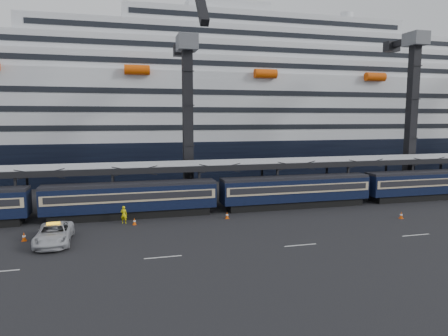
{
  "coord_description": "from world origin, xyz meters",
  "views": [
    {
      "loc": [
        -29.07,
        -35.08,
        11.1
      ],
      "look_at": [
        -17.26,
        10.0,
        5.24
      ],
      "focal_mm": 32.0,
      "sensor_mm": 36.0,
      "label": 1
    }
  ],
  "objects": [
    {
      "name": "train",
      "position": [
        -4.65,
        10.0,
        2.2
      ],
      "size": [
        133.05,
        3.0,
        4.05
      ],
      "color": "black",
      "rests_on": "ground"
    },
    {
      "name": "pickup_truck",
      "position": [
        -34.98,
        2.02,
        0.88
      ],
      "size": [
        3.0,
        6.37,
        1.76
      ],
      "primitive_type": "imported",
      "rotation": [
        0.0,
        0.0,
        0.01
      ],
      "color": "#ADAEB4",
      "rests_on": "ground"
    },
    {
      "name": "ground",
      "position": [
        0.0,
        0.0,
        0.0
      ],
      "size": [
        260.0,
        260.0,
        0.0
      ],
      "primitive_type": "plane",
      "color": "black",
      "rests_on": "ground"
    },
    {
      "name": "canopy",
      "position": [
        0.0,
        14.0,
        5.25
      ],
      "size": [
        130.0,
        6.25,
        5.53
      ],
      "color": "#9C9EA4",
      "rests_on": "ground"
    },
    {
      "name": "worker",
      "position": [
        -28.88,
        7.5,
        0.94
      ],
      "size": [
        0.79,
        0.64,
        1.89
      ],
      "primitive_type": "imported",
      "rotation": [
        0.0,
        0.0,
        2.84
      ],
      "color": "yellow",
      "rests_on": "ground"
    },
    {
      "name": "traffic_cone_b",
      "position": [
        -27.84,
        6.62,
        0.38
      ],
      "size": [
        0.38,
        0.38,
        0.76
      ],
      "color": "#D94906",
      "rests_on": "ground"
    },
    {
      "name": "crane_dark_near",
      "position": [
        -20.0,
        18.59,
        11.93
      ],
      "size": [
        4.5,
        17.75,
        35.08
      ],
      "color": "#52555A",
      "rests_on": "ground"
    },
    {
      "name": "crane_dark_mid",
      "position": [
        15.0,
        17.59,
        13.36
      ],
      "size": [
        4.5,
        18.24,
        39.64
      ],
      "color": "#52555A",
      "rests_on": "ground"
    },
    {
      "name": "traffic_cone_d",
      "position": [
        0.96,
        1.8,
        0.4
      ],
      "size": [
        0.4,
        0.4,
        0.81
      ],
      "color": "#D94906",
      "rests_on": "ground"
    },
    {
      "name": "cruise_ship",
      "position": [
        -1.08,
        45.99,
        12.34
      ],
      "size": [
        214.09,
        28.84,
        34.0
      ],
      "color": "black",
      "rests_on": "ground"
    },
    {
      "name": "traffic_cone_c",
      "position": [
        -17.77,
        6.72,
        0.39
      ],
      "size": [
        0.39,
        0.39,
        0.78
      ],
      "color": "#D94906",
      "rests_on": "ground"
    },
    {
      "name": "traffic_cone_a",
      "position": [
        -37.75,
        3.49,
        0.42
      ],
      "size": [
        0.42,
        0.42,
        0.84
      ],
      "color": "#D94906",
      "rests_on": "ground"
    }
  ]
}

